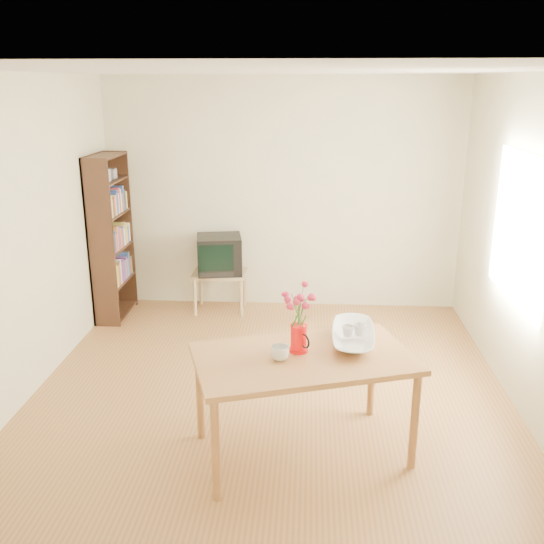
# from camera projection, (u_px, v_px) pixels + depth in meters

# --- Properties ---
(room) EXTENTS (4.50, 4.50, 4.50)m
(room) POSITION_uv_depth(u_px,v_px,m) (273.00, 246.00, 4.70)
(room) COLOR brown
(room) RESTS_ON ground
(table) EXTENTS (1.65, 1.24, 0.75)m
(table) POSITION_uv_depth(u_px,v_px,m) (303.00, 366.00, 4.12)
(table) COLOR #986234
(table) RESTS_ON ground
(tv_stand) EXTENTS (0.60, 0.45, 0.46)m
(tv_stand) POSITION_uv_depth(u_px,v_px,m) (220.00, 278.00, 6.89)
(tv_stand) COLOR tan
(tv_stand) RESTS_ON ground
(bookshelf) EXTENTS (0.28, 0.70, 1.80)m
(bookshelf) POSITION_uv_depth(u_px,v_px,m) (112.00, 243.00, 6.61)
(bookshelf) COLOR black
(bookshelf) RESTS_ON ground
(pitcher) EXTENTS (0.15, 0.18, 0.20)m
(pitcher) POSITION_uv_depth(u_px,v_px,m) (299.00, 339.00, 4.14)
(pitcher) COLOR red
(pitcher) RESTS_ON table
(flowers) EXTENTS (0.22, 0.22, 0.31)m
(flowers) POSITION_uv_depth(u_px,v_px,m) (299.00, 305.00, 4.06)
(flowers) COLOR #BF2D51
(flowers) RESTS_ON pitcher
(mug) EXTENTS (0.16, 0.16, 0.10)m
(mug) POSITION_uv_depth(u_px,v_px,m) (280.00, 353.00, 4.02)
(mug) COLOR white
(mug) RESTS_ON table
(bowl) EXTENTS (0.48, 0.48, 0.43)m
(bowl) POSITION_uv_depth(u_px,v_px,m) (354.00, 313.00, 4.27)
(bowl) COLOR white
(bowl) RESTS_ON table
(teacup_a) EXTENTS (0.10, 0.10, 0.07)m
(teacup_a) POSITION_uv_depth(u_px,v_px,m) (348.00, 318.00, 4.29)
(teacup_a) COLOR white
(teacup_a) RESTS_ON bowl
(teacup_b) EXTENTS (0.10, 0.10, 0.07)m
(teacup_b) POSITION_uv_depth(u_px,v_px,m) (360.00, 317.00, 4.30)
(teacup_b) COLOR white
(teacup_b) RESTS_ON bowl
(television) EXTENTS (0.55, 0.53, 0.42)m
(television) POSITION_uv_depth(u_px,v_px,m) (220.00, 254.00, 6.81)
(television) COLOR black
(television) RESTS_ON tv_stand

